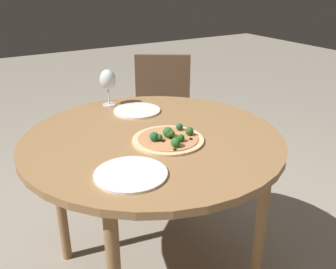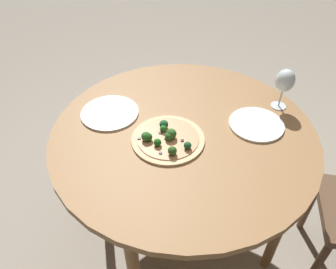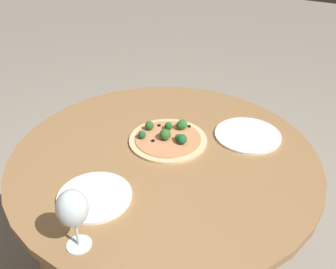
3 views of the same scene
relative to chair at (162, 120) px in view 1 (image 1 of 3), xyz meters
The scene contains 6 objects.
dining_table 0.96m from the chair, 147.43° to the left, with size 1.13×1.13×0.78m.
chair is the anchor object (origin of this frame).
pizza 1.04m from the chair, 151.68° to the left, with size 0.30×0.30×0.06m.
wine_glass 0.73m from the chair, 121.57° to the left, with size 0.08×0.08×0.19m.
plate_near 0.70m from the chair, 138.56° to the left, with size 0.24×0.24×0.01m.
plate_far 1.31m from the chair, 145.08° to the left, with size 0.26×0.26×0.01m.
Camera 1 is at (-1.31, 0.70, 1.43)m, focal length 40.00 mm.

